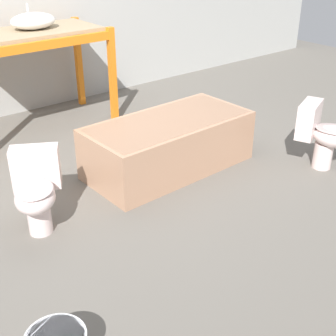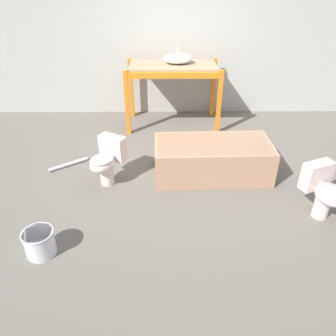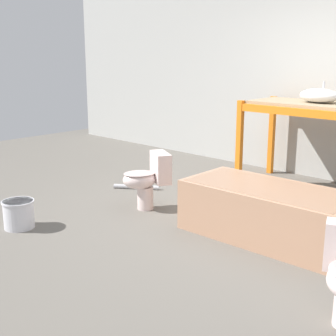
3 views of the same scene
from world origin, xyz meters
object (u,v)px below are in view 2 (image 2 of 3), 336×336
bathtub_main (212,157)px  toilet_far (324,190)px  sink_basin (178,58)px  toilet_near (107,160)px  bucket_white (40,242)px

bathtub_main → toilet_far: size_ratio=2.53×
sink_basin → bathtub_main: bearing=-76.3°
bathtub_main → toilet_far: bearing=-39.1°
toilet_near → toilet_far: size_ratio=1.00×
sink_basin → bucket_white: 3.69m
toilet_near → bucket_white: toilet_near is taller
toilet_near → toilet_far: (2.54, -0.70, 0.00)m
bathtub_main → toilet_far: (1.14, -0.88, 0.07)m
bathtub_main → toilet_near: bearing=-174.1°
toilet_far → bathtub_main: bearing=120.1°
sink_basin → toilet_far: size_ratio=0.77×
sink_basin → toilet_near: 2.32m
sink_basin → bathtub_main: size_ratio=0.30×
bathtub_main → toilet_near: 1.41m
toilet_far → bucket_white: 3.11m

